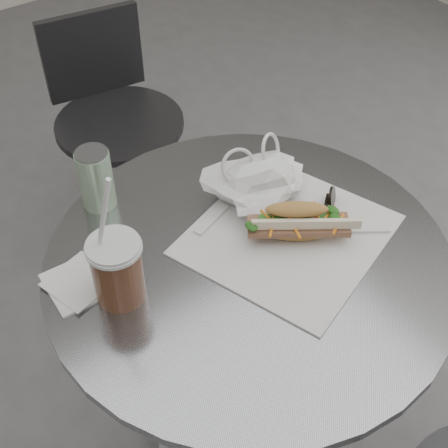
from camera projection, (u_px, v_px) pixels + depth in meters
cafe_table at (246, 342)px, 1.34m from camera, size 0.76×0.76×0.74m
chair_far at (120, 150)px, 2.03m from camera, size 0.39×0.42×0.75m
sandwich_paper at (288, 235)px, 1.19m from camera, size 0.44×0.43×0.00m
banh_mi at (297, 222)px, 1.16m from camera, size 0.24×0.21×0.08m
iced_coffee at (117, 269)px, 1.04m from camera, size 0.09×0.09×0.27m
sunglasses at (328, 208)px, 1.22m from camera, size 0.09×0.08×0.05m
plastic_bag at (259, 183)px, 1.23m from camera, size 0.22×0.18×0.10m
napkin_stack at (80, 282)px, 1.10m from camera, size 0.13×0.13×0.01m
drink_can at (96, 179)px, 1.21m from camera, size 0.07×0.07×0.13m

